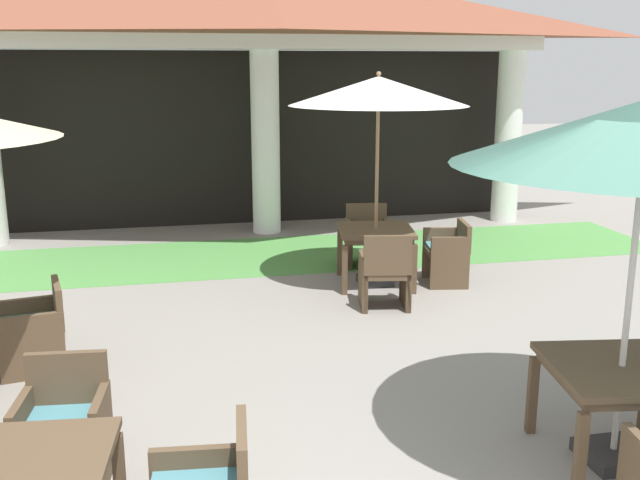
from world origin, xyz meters
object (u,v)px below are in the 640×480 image
Objects in this scene: patio_table_mid_left at (20,477)px; patio_chair_far_back_east at (448,253)px; patio_chair_far_back_south at (385,273)px; patio_chair_near_foreground_east at (34,329)px; patio_table_far_back at (376,236)px; patio_umbrella_far_back at (378,93)px; patio_chair_mid_left_north at (64,428)px; patio_table_mid_right at (621,378)px; patio_chair_far_back_north at (368,237)px.

patio_chair_far_back_east is at bearing 47.43° from patio_table_mid_left.
patio_chair_far_back_south is 1.13× the size of patio_chair_far_back_east.
patio_table_far_back is (3.97, 1.95, 0.27)m from patio_chair_near_foreground_east.
patio_umbrella_far_back is at bearing 90.00° from patio_chair_far_back_south.
patio_chair_mid_left_north is 3.95m from patio_table_mid_right.
patio_table_far_back is 1.32× the size of patio_chair_far_back_east.
patio_table_far_back is at bearing 90.00° from patio_chair_far_back_north.
patio_table_far_back is 1.00m from patio_chair_far_back_south.
patio_chair_near_foreground_east is 5.19m from patio_table_mid_right.
patio_table_mid_right is 1.03× the size of patio_table_far_back.
patio_table_mid_right is 5.64m from patio_chair_far_back_north.
patio_chair_far_back_east is (0.51, 4.50, -0.24)m from patio_table_mid_right.
patio_chair_far_back_east is (4.41, 3.92, 0.01)m from patio_chair_mid_left_north.
patio_table_far_back is 1.00m from patio_chair_far_back_east.
patio_chair_far_back_south is (-0.61, 3.70, -0.23)m from patio_table_mid_right.
patio_table_mid_left is at bearing 147.34° from patio_chair_far_back_east.
patio_chair_mid_left_north is at bearing -130.21° from patio_umbrella_far_back.
patio_table_mid_left is 7.09m from patio_chair_far_back_north.
patio_chair_far_back_south reaches higher than patio_chair_near_foreground_east.
patio_chair_mid_left_north is 0.32× the size of patio_umbrella_far_back.
patio_chair_far_back_south reaches higher than patio_table_mid_left.
patio_umbrella_far_back is at bearing 54.98° from patio_table_mid_left.
patio_chair_far_back_east is (0.95, -0.17, -0.24)m from patio_table_far_back.
patio_chair_mid_left_north is at bearing 171.57° from patio_table_mid_right.
patio_chair_mid_left_north reaches higher than patio_chair_far_back_north.
patio_chair_far_back_north reaches higher than patio_chair_near_foreground_east.
patio_umbrella_far_back reaches higher than patio_table_mid_right.
patio_chair_far_back_north reaches higher than patio_table_mid_right.
patio_chair_mid_left_north is 5.74m from patio_umbrella_far_back.
patio_umbrella_far_back reaches higher than patio_table_far_back.
patio_table_mid_left is 5.33m from patio_chair_far_back_south.
patio_chair_mid_left_north is 1.02× the size of patio_chair_far_back_north.
patio_chair_far_back_east is at bearing -132.55° from patio_chair_mid_left_north.
patio_umbrella_far_back reaches higher than patio_chair_far_back_south.
patio_chair_far_back_south is at bearing 50.52° from patio_table_mid_left.
patio_table_mid_right is at bearing 102.71° from patio_chair_far_back_north.
patio_table_mid_right is 1.37× the size of patio_chair_far_back_east.
patio_table_mid_left is 0.97× the size of patio_table_far_back.
patio_table_mid_left is 1.28× the size of patio_chair_far_back_east.
patio_chair_mid_left_north is (0.51, -2.13, 0.02)m from patio_chair_near_foreground_east.
patio_chair_far_back_north is 1.95m from patio_chair_far_back_south.
patio_table_mid_right is at bearing -132.50° from patio_chair_near_foreground_east.
patio_table_mid_left is at bearing -174.17° from patio_table_mid_right.
patio_table_far_back is at bearing 54.98° from patio_table_mid_left.
patio_table_mid_right is 4.53m from patio_chair_far_back_east.
patio_chair_far_back_south is at bearing 90.00° from patio_chair_far_back_north.
patio_chair_far_back_east is at bearing -80.98° from patio_chair_near_foreground_east.
patio_chair_far_back_north is at bearing 80.09° from patio_table_far_back.
patio_chair_far_back_south is (-0.17, -0.96, -2.07)m from patio_umbrella_far_back.
patio_chair_near_foreground_east is 3.93m from patio_chair_far_back_south.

